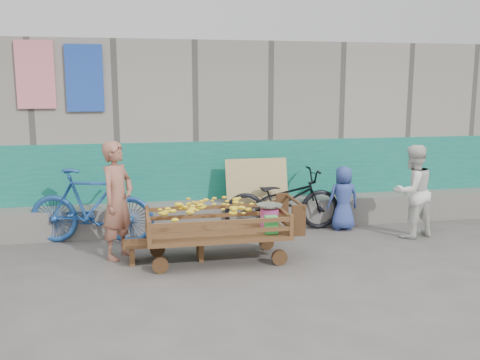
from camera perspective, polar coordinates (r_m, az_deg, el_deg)
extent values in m
plane|color=#4C4945|center=(6.58, 3.74, -10.37)|extent=(80.00, 80.00, 0.00)
cube|color=gray|center=(10.20, -2.28, 5.61)|extent=(12.00, 3.00, 3.00)
cube|color=#136B67|center=(8.83, -0.64, -0.33)|extent=(12.00, 0.03, 1.40)
cube|color=slate|center=(8.70, -0.34, -3.68)|extent=(12.00, 0.50, 0.45)
cube|color=tan|center=(8.52, 1.80, -0.03)|extent=(1.00, 0.19, 0.68)
cube|color=pink|center=(8.60, -21.00, 10.46)|extent=(0.55, 0.03, 1.00)
cube|color=#2349B0|center=(8.52, -16.26, 10.39)|extent=(0.55, 0.03, 1.00)
cube|color=#553A1B|center=(7.06, -2.49, -5.64)|extent=(1.83, 0.92, 0.05)
cylinder|color=#3B1E12|center=(6.75, -8.51, -8.99)|extent=(0.20, 0.06, 0.20)
cube|color=#553A1B|center=(6.53, -9.64, -5.57)|extent=(0.05, 0.05, 0.29)
cylinder|color=#3B1E12|center=(7.39, -8.80, -7.31)|extent=(0.20, 0.06, 0.20)
cube|color=#553A1B|center=(7.36, -9.89, -3.80)|extent=(0.05, 0.05, 0.29)
cylinder|color=#3B1E12|center=(6.99, 4.23, -8.24)|extent=(0.20, 0.06, 0.20)
cube|color=#553A1B|center=(6.81, 5.48, -4.81)|extent=(0.05, 0.05, 0.29)
cylinder|color=#3B1E12|center=(7.61, 2.84, -6.69)|extent=(0.20, 0.06, 0.20)
cube|color=#553A1B|center=(7.61, 3.59, -3.20)|extent=(0.05, 0.05, 0.29)
cube|color=#553A1B|center=(6.62, -1.91, -5.57)|extent=(1.77, 0.04, 0.05)
cube|color=#553A1B|center=(6.59, -1.92, -4.55)|extent=(1.77, 0.04, 0.05)
cube|color=#553A1B|center=(7.44, -3.03, -3.82)|extent=(1.77, 0.04, 0.05)
cube|color=#553A1B|center=(7.41, -3.04, -2.90)|extent=(1.77, 0.04, 0.05)
cube|color=#553A1B|center=(6.95, -9.76, -4.96)|extent=(0.04, 0.86, 0.05)
cube|color=#553A1B|center=(6.92, -9.79, -3.98)|extent=(0.04, 0.86, 0.05)
cube|color=#553A1B|center=(7.22, 4.48, -4.27)|extent=(0.04, 0.86, 0.05)
cube|color=#553A1B|center=(7.19, 4.50, -3.33)|extent=(0.04, 0.86, 0.05)
cylinder|color=#3B1E12|center=(7.21, 5.91, -2.23)|extent=(0.04, 0.82, 0.04)
cube|color=#3B1E12|center=(7.58, 4.52, -2.94)|extent=(0.18, 0.04, 0.41)
cube|color=#3B1E12|center=(6.88, 6.26, -4.32)|extent=(0.18, 0.04, 0.41)
ellipsoid|color=yellow|center=(6.99, -3.34, -3.71)|extent=(1.32, 0.71, 0.45)
cylinder|color=#E84DA9|center=(7.17, 3.15, -4.11)|extent=(0.24, 0.24, 0.26)
cylinder|color=silver|center=(7.13, 3.16, -3.00)|extent=(0.03, 0.03, 0.06)
cylinder|color=silver|center=(7.12, 3.16, -2.68)|extent=(0.35, 0.35, 0.02)
cube|color=green|center=(6.89, 3.34, -4.79)|extent=(0.16, 0.12, 0.22)
cube|color=#553A1B|center=(7.16, -7.88, -6.57)|extent=(1.12, 0.34, 0.04)
cube|color=#553A1B|center=(7.19, -11.44, -7.82)|extent=(0.07, 0.31, 0.22)
cube|color=#553A1B|center=(7.24, -4.29, -7.51)|extent=(0.07, 0.31, 0.22)
imported|color=#995F4B|center=(7.28, -12.93, -2.12)|extent=(0.63, 0.69, 1.58)
imported|color=white|center=(8.51, 17.92, -1.16)|extent=(0.80, 0.69, 1.42)
imported|color=#314592|center=(8.70, 10.95, -1.90)|extent=(0.51, 0.33, 1.03)
imported|color=black|center=(8.51, 4.58, -2.16)|extent=(1.89, 0.67, 0.99)
imported|color=#23529D|center=(8.08, -15.58, -2.73)|extent=(1.92, 1.01, 1.11)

